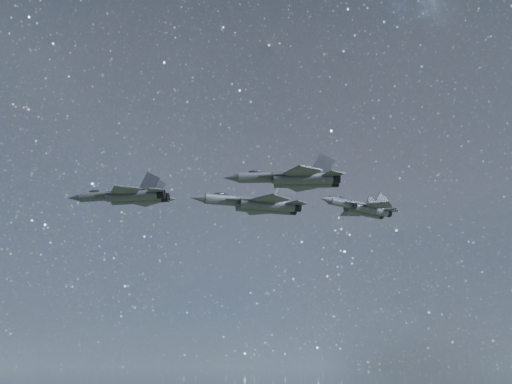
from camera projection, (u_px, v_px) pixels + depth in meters
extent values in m
cylinder|color=#31353E|center=(102.00, 196.00, 84.68)|extent=(6.57, 3.78, 1.38)
cone|color=#31353E|center=(74.00, 198.00, 85.45)|extent=(2.43, 1.96, 1.24)
ellipsoid|color=#19232E|center=(95.00, 192.00, 85.06)|extent=(2.30, 1.66, 0.68)
cube|color=#31353E|center=(133.00, 195.00, 83.83)|extent=(7.20, 4.00, 1.15)
cylinder|color=#31353E|center=(132.00, 196.00, 82.82)|extent=(7.38, 4.12, 1.38)
cylinder|color=#31353E|center=(137.00, 199.00, 84.49)|extent=(7.38, 4.12, 1.38)
cylinder|color=black|center=(160.00, 194.00, 82.08)|extent=(1.55, 1.62, 1.27)
cylinder|color=black|center=(165.00, 198.00, 83.74)|extent=(1.55, 1.62, 1.27)
cube|color=#31353E|center=(109.00, 194.00, 83.24)|extent=(4.37, 3.35, 0.11)
cube|color=#31353E|center=(116.00, 199.00, 85.48)|extent=(4.70, 1.87, 0.11)
cube|color=#31353E|center=(125.00, 190.00, 80.90)|extent=(3.94, 4.30, 0.18)
cube|color=#31353E|center=(142.00, 202.00, 86.57)|extent=(5.04, 4.94, 0.18)
cube|color=#31353E|center=(155.00, 191.00, 81.11)|extent=(2.30, 2.45, 0.13)
cube|color=#31353E|center=(165.00, 199.00, 84.94)|extent=(2.99, 2.96, 0.13)
cube|color=#31353E|center=(150.00, 183.00, 82.62)|extent=(2.79, 1.53, 3.15)
cube|color=#31353E|center=(156.00, 187.00, 84.70)|extent=(2.97, 1.08, 3.15)
cylinder|color=#31353E|center=(229.00, 200.00, 98.64)|extent=(8.32, 2.42, 1.73)
cone|color=#31353E|center=(198.00, 198.00, 97.19)|extent=(2.78, 1.77, 1.55)
ellipsoid|color=#19232E|center=(222.00, 195.00, 98.51)|extent=(2.73, 1.39, 0.85)
cube|color=#31353E|center=(263.00, 203.00, 100.20)|extent=(9.20, 2.43, 1.44)
cylinder|color=#31353E|center=(267.00, 205.00, 99.16)|extent=(9.42, 2.52, 1.73)
cylinder|color=#31353E|center=(263.00, 208.00, 101.20)|extent=(9.42, 2.52, 1.73)
cylinder|color=black|center=(296.00, 207.00, 100.55)|extent=(1.57, 1.71, 1.60)
cylinder|color=black|center=(292.00, 210.00, 102.59)|extent=(1.57, 1.71, 1.60)
cube|color=#31353E|center=(243.00, 200.00, 97.77)|extent=(5.86, 1.82, 0.13)
cube|color=#31353E|center=(239.00, 204.00, 100.52)|extent=(5.88, 2.75, 0.13)
cube|color=#31353E|center=(271.00, 199.00, 96.71)|extent=(6.23, 6.34, 0.22)
cube|color=#31353E|center=(257.00, 211.00, 103.65)|extent=(5.92, 6.16, 0.22)
cube|color=#31353E|center=(297.00, 203.00, 99.16)|extent=(3.68, 3.73, 0.17)
cube|color=#31353E|center=(286.00, 211.00, 103.85)|extent=(3.48, 3.59, 0.17)
cube|color=#31353E|center=(286.00, 194.00, 100.37)|extent=(3.86, 0.58, 3.94)
cube|color=#31353E|center=(281.00, 198.00, 102.92)|extent=(3.83, 0.82, 3.94)
cylinder|color=#31353E|center=(264.00, 178.00, 75.56)|extent=(6.60, 2.76, 1.36)
cone|color=#31353E|center=(231.00, 178.00, 75.65)|extent=(2.31, 1.66, 1.22)
ellipsoid|color=#19232E|center=(256.00, 173.00, 75.77)|extent=(2.23, 1.36, 0.67)
cube|color=#31353E|center=(300.00, 178.00, 75.45)|extent=(7.27, 2.87, 1.13)
cylinder|color=#31353E|center=(303.00, 179.00, 74.50)|extent=(7.45, 2.96, 1.36)
cylinder|color=#31353E|center=(302.00, 183.00, 76.17)|extent=(7.45, 2.96, 1.36)
cylinder|color=black|center=(335.00, 178.00, 74.41)|extent=(1.39, 1.48, 1.26)
cylinder|color=black|center=(334.00, 182.00, 76.09)|extent=(1.39, 1.48, 1.26)
cube|color=#31353E|center=(277.00, 175.00, 74.37)|extent=(4.54, 2.71, 0.10)
cube|color=#31353E|center=(276.00, 181.00, 76.63)|extent=(4.57, 1.11, 0.10)
cube|color=#31353E|center=(303.00, 172.00, 72.54)|extent=(4.36, 4.63, 0.17)
cube|color=#31353E|center=(300.00, 186.00, 78.23)|extent=(5.00, 5.00, 0.17)
cube|color=#31353E|center=(334.00, 174.00, 73.38)|extent=(2.56, 2.68, 0.13)
cube|color=#31353E|center=(330.00, 184.00, 77.23)|extent=(2.95, 2.96, 0.13)
cube|color=#31353E|center=(323.00, 165.00, 74.70)|extent=(2.93, 1.05, 3.11)
cube|color=#31353E|center=(322.00, 171.00, 76.79)|extent=(3.03, 0.57, 3.11)
cylinder|color=#31353E|center=(345.00, 203.00, 94.36)|extent=(6.42, 3.94, 1.36)
cone|color=#31353E|center=(325.00, 199.00, 91.97)|extent=(2.41, 1.98, 1.22)
ellipsoid|color=#19232E|center=(340.00, 198.00, 93.94)|extent=(2.26, 1.70, 0.67)
cube|color=#31353E|center=(365.00, 208.00, 96.92)|extent=(7.03, 4.18, 1.13)
cylinder|color=#31353E|center=(370.00, 209.00, 96.34)|extent=(7.21, 4.30, 1.36)
cylinder|color=#31353E|center=(362.00, 212.00, 97.68)|extent=(7.21, 4.30, 1.36)
cylinder|color=black|center=(387.00, 213.00, 98.62)|extent=(1.55, 1.61, 1.25)
cylinder|color=black|center=(379.00, 215.00, 99.97)|extent=(1.55, 1.61, 1.25)
cube|color=#31353E|center=(357.00, 204.00, 94.31)|extent=(4.62, 2.01, 0.10)
cube|color=#31353E|center=(346.00, 207.00, 96.13)|extent=(4.23, 3.43, 0.10)
cube|color=#31353E|center=(379.00, 206.00, 94.68)|extent=(4.94, 4.82, 0.17)
cube|color=#31353E|center=(352.00, 213.00, 99.25)|extent=(3.75, 4.13, 0.17)
cube|color=#31353E|center=(391.00, 210.00, 97.60)|extent=(2.93, 2.89, 0.13)
cube|color=#31353E|center=(373.00, 215.00, 100.69)|extent=(2.19, 2.35, 0.13)
cube|color=#31353E|center=(381.00, 202.00, 98.08)|extent=(2.89, 1.17, 3.10)
cube|color=#31353E|center=(372.00, 205.00, 99.76)|extent=(2.70, 1.61, 3.10)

